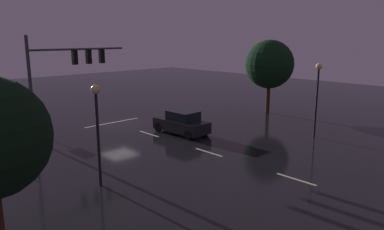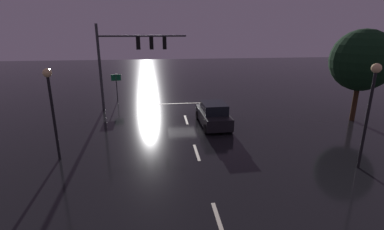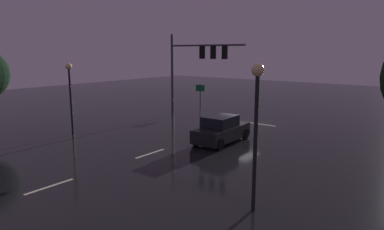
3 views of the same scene
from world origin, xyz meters
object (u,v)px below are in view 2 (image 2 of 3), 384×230
object	(u,v)px
traffic_signal_assembly	(130,52)
street_lamp_left_kerb	(371,97)
route_sign	(116,81)
car_approaching	(213,115)
tree_left_near	(362,60)
street_lamp_right_kerb	(51,97)

from	to	relation	value
traffic_signal_assembly	street_lamp_left_kerb	distance (m)	17.39
street_lamp_left_kerb	route_sign	xyz separation A→B (m)	(13.76, -15.60, -1.77)
car_approaching	tree_left_near	size ratio (longest dim) A/B	0.66
car_approaching	street_lamp_left_kerb	bearing A→B (deg)	129.78
car_approaching	route_sign	distance (m)	11.47
car_approaching	route_sign	xyz separation A→B (m)	(7.76, -8.39, 1.05)
street_lamp_left_kerb	tree_left_near	world-z (taller)	tree_left_near
route_sign	tree_left_near	size ratio (longest dim) A/B	0.38
street_lamp_left_kerb	tree_left_near	bearing A→B (deg)	-123.03
traffic_signal_assembly	tree_left_near	xyz separation A→B (m)	(-16.66, 5.36, -0.35)
street_lamp_left_kerb	tree_left_near	xyz separation A→B (m)	(-4.66, -7.17, 0.86)
car_approaching	street_lamp_right_kerb	distance (m)	10.51
street_lamp_left_kerb	car_approaching	bearing A→B (deg)	-50.22
car_approaching	street_lamp_right_kerb	size ratio (longest dim) A/B	0.92
traffic_signal_assembly	street_lamp_left_kerb	bearing A→B (deg)	133.76
car_approaching	tree_left_near	distance (m)	11.29
route_sign	tree_left_near	distance (m)	20.43
traffic_signal_assembly	route_sign	world-z (taller)	traffic_signal_assembly
street_lamp_right_kerb	route_sign	distance (m)	12.96
street_lamp_left_kerb	traffic_signal_assembly	bearing A→B (deg)	-46.24
car_approaching	tree_left_near	bearing A→B (deg)	179.76
traffic_signal_assembly	street_lamp_right_kerb	size ratio (longest dim) A/B	1.50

